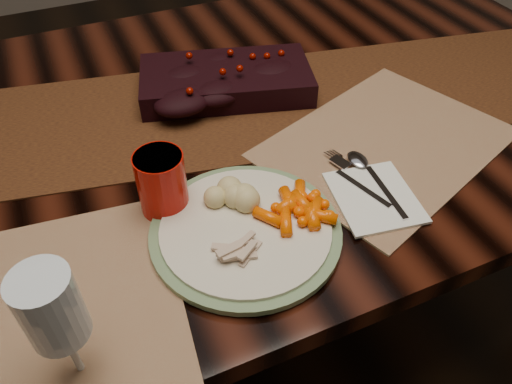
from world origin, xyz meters
name	(u,v)px	position (x,y,z in m)	size (l,w,h in m)	color
floor	(226,323)	(0.00, 0.00, 0.00)	(5.00, 5.00, 0.00)	black
dining_table	(219,241)	(0.00, 0.00, 0.38)	(1.80, 1.00, 0.75)	black
table_runner	(232,108)	(0.05, 0.01, 0.75)	(1.71, 0.35, 0.00)	black
centerpiece	(226,77)	(0.06, 0.07, 0.79)	(0.34, 0.18, 0.07)	black
placemat_main	(386,143)	(0.27, -0.21, 0.75)	(0.43, 0.32, 0.00)	brown
dinner_plate	(246,230)	(-0.06, -0.31, 0.76)	(0.29, 0.29, 0.02)	beige
baby_carrots	(293,215)	(0.02, -0.33, 0.78)	(0.12, 0.10, 0.02)	#FF5800
mashed_potatoes	(230,194)	(-0.06, -0.26, 0.79)	(0.07, 0.06, 0.04)	beige
turkey_shreds	(238,248)	(-0.08, -0.35, 0.78)	(0.07, 0.06, 0.02)	beige
napkin	(374,197)	(0.16, -0.33, 0.76)	(0.13, 0.15, 0.01)	white
fork	(357,181)	(0.16, -0.29, 0.76)	(0.02, 0.14, 0.00)	#BCBCBC
spoon	(377,181)	(0.18, -0.30, 0.76)	(0.03, 0.16, 0.00)	silver
red_cup	(162,183)	(-0.15, -0.21, 0.81)	(0.08, 0.08, 0.10)	#B10E05
wine_glass	(62,330)	(-0.32, -0.43, 0.84)	(0.06, 0.06, 0.18)	silver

